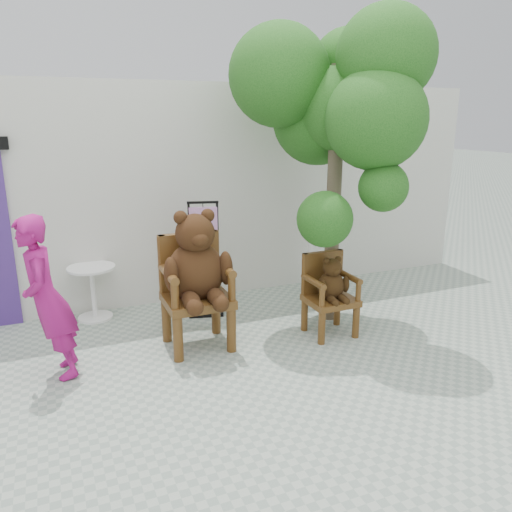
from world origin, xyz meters
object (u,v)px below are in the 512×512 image
at_px(display_stand, 205,271).
at_px(tree, 331,95).
at_px(cafe_table, 93,286).
at_px(stool_bucket, 318,253).
at_px(person, 47,299).
at_px(chair_small, 330,287).
at_px(chair_big, 196,271).

distance_m(display_stand, tree, 2.70).
relative_size(cafe_table, tree, 0.19).
xyz_separation_m(cafe_table, stool_bucket, (3.12, -0.32, 0.20)).
height_order(person, display_stand, person).
distance_m(chair_small, tree, 2.27).
bearing_deg(stool_bucket, display_stand, -178.00).
distance_m(display_stand, stool_bucket, 1.73).
distance_m(chair_big, stool_bucket, 2.33).
bearing_deg(chair_big, stool_bucket, 24.87).
distance_m(person, cafe_table, 1.55).
distance_m(person, display_stand, 2.18).
xyz_separation_m(display_stand, tree, (1.41, -0.68, 2.21)).
height_order(display_stand, stool_bucket, display_stand).
distance_m(chair_small, stool_bucket, 1.36).
bearing_deg(chair_small, person, 177.06).
bearing_deg(chair_big, chair_small, -9.87).
xyz_separation_m(cafe_table, display_stand, (1.39, -0.38, 0.14)).
bearing_deg(chair_big, tree, 7.57).
bearing_deg(display_stand, chair_small, -30.17).
xyz_separation_m(chair_small, tree, (0.22, 0.51, 2.20)).
bearing_deg(stool_bucket, tree, -113.65).
relative_size(cafe_table, display_stand, 0.47).
bearing_deg(stool_bucket, chair_small, -113.49).
bearing_deg(display_stand, cafe_table, 179.29).
bearing_deg(tree, cafe_table, 159.21).
xyz_separation_m(chair_big, display_stand, (0.37, 0.91, -0.31)).
height_order(chair_big, display_stand, chair_big).
relative_size(stool_bucket, tree, 0.39).
bearing_deg(tree, chair_big, -172.43).
bearing_deg(chair_big, cafe_table, 128.09).
xyz_separation_m(person, tree, (3.32, 0.35, 1.96)).
relative_size(chair_big, display_stand, 1.05).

